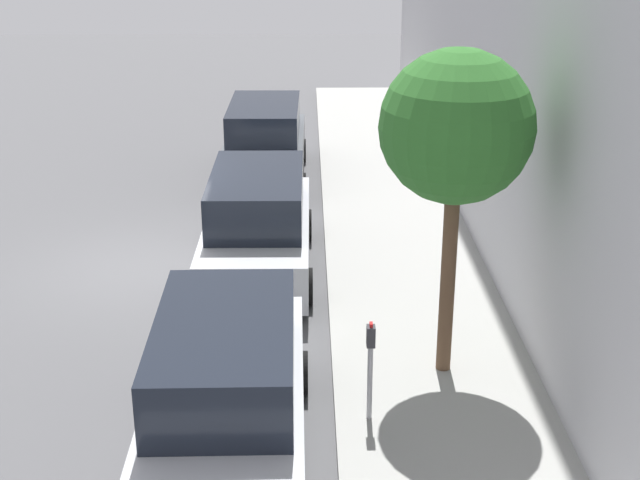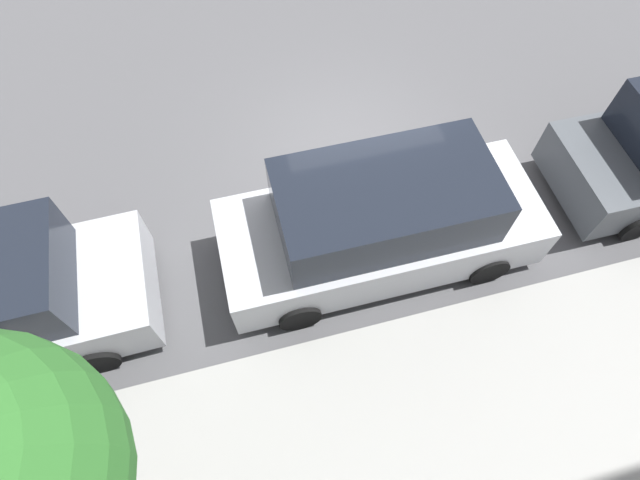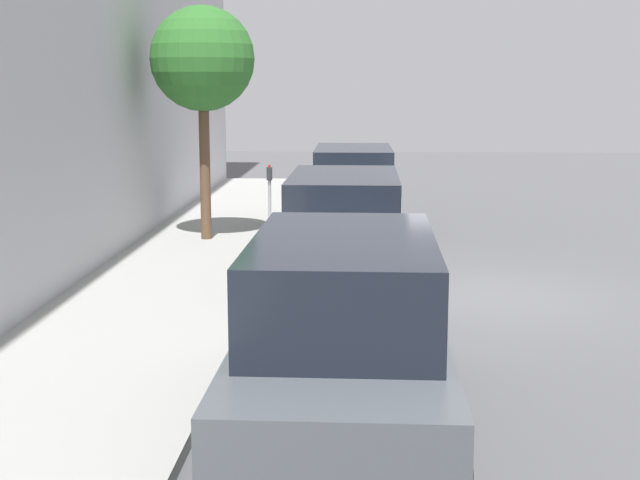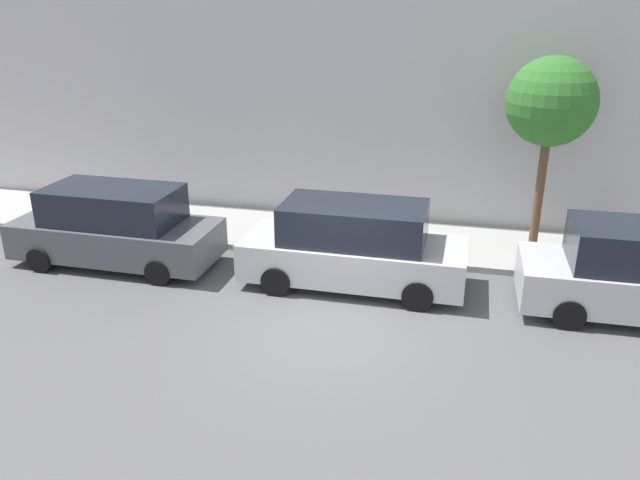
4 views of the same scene
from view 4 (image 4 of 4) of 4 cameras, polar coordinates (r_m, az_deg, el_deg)
ground_plane at (r=12.20m, az=0.60°, el=-8.38°), size 60.00×60.00×0.00m
sidewalk at (r=16.61m, az=4.44°, el=0.22°), size 2.99×32.00×0.15m
parked_minivan_second at (r=13.74m, az=3.09°, el=-0.58°), size 2.02×4.91×1.90m
parked_minivan_third at (r=15.65m, az=-18.19°, el=1.14°), size 2.02×4.93×1.90m
parking_meter_near at (r=15.46m, az=24.33°, el=0.38°), size 0.11×0.15×1.41m
street_tree at (r=15.73m, az=20.39°, el=11.67°), size 2.09×2.09×4.68m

